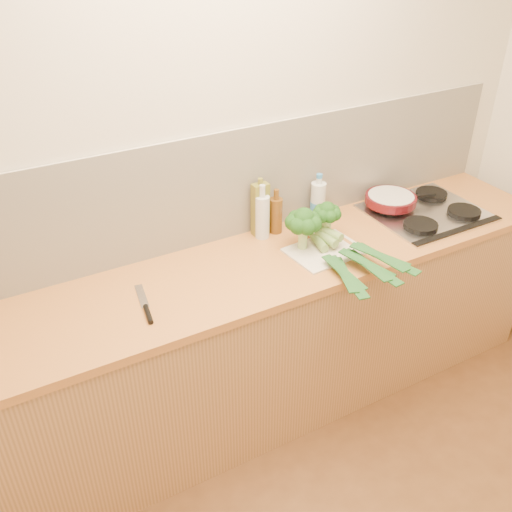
{
  "coord_description": "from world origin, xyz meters",
  "views": [
    {
      "loc": [
        -1.06,
        -0.7,
        2.32
      ],
      "look_at": [
        -0.06,
        1.1,
        1.02
      ],
      "focal_mm": 40.0,
      "sensor_mm": 36.0,
      "label": 1
    }
  ],
  "objects_px": {
    "gas_hob": "(427,211)",
    "chopping_board": "(325,251)",
    "chefs_knife": "(147,310)",
    "skillet": "(391,199)"
  },
  "relations": [
    {
      "from": "chopping_board",
      "to": "chefs_knife",
      "type": "bearing_deg",
      "value": 176.76
    },
    {
      "from": "gas_hob",
      "to": "skillet",
      "type": "height_order",
      "value": "skillet"
    },
    {
      "from": "gas_hob",
      "to": "chopping_board",
      "type": "height_order",
      "value": "gas_hob"
    },
    {
      "from": "chefs_knife",
      "to": "gas_hob",
      "type": "bearing_deg",
      "value": 11.63
    },
    {
      "from": "gas_hob",
      "to": "chefs_knife",
      "type": "xyz_separation_m",
      "value": [
        -1.58,
        -0.08,
        -0.01
      ]
    },
    {
      "from": "skillet",
      "to": "chefs_knife",
      "type": "bearing_deg",
      "value": -156.45
    },
    {
      "from": "chopping_board",
      "to": "skillet",
      "type": "height_order",
      "value": "skillet"
    },
    {
      "from": "chefs_knife",
      "to": "skillet",
      "type": "relative_size",
      "value": 0.74
    },
    {
      "from": "chopping_board",
      "to": "chefs_knife",
      "type": "distance_m",
      "value": 0.89
    },
    {
      "from": "gas_hob",
      "to": "chopping_board",
      "type": "distance_m",
      "value": 0.69
    }
  ]
}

